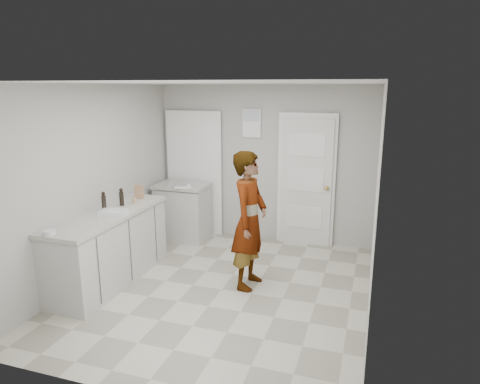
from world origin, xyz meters
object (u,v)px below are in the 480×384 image
(oil_cruet_a, at_px, (121,197))
(oil_cruet_b, at_px, (104,202))
(cake_mix_box, at_px, (139,192))
(spice_jar, at_px, (134,201))
(egg_bowl, at_px, (49,233))
(baking_dish, at_px, (113,213))
(person, at_px, (249,220))

(oil_cruet_a, relative_size, oil_cruet_b, 0.92)
(cake_mix_box, distance_m, oil_cruet_a, 0.40)
(spice_jar, distance_m, egg_bowl, 1.40)
(spice_jar, height_order, baking_dish, spice_jar)
(egg_bowl, bearing_deg, person, 36.15)
(oil_cruet_b, bearing_deg, oil_cruet_a, 80.44)
(person, relative_size, baking_dish, 4.79)
(oil_cruet_b, height_order, egg_bowl, oil_cruet_b)
(person, xyz_separation_m, egg_bowl, (-1.83, -1.33, 0.09))
(person, distance_m, spice_jar, 1.65)
(person, height_order, oil_cruet_b, person)
(oil_cruet_a, height_order, oil_cruet_b, oil_cruet_b)
(oil_cruet_b, bearing_deg, egg_bowl, -91.90)
(cake_mix_box, bearing_deg, spice_jar, -79.97)
(person, xyz_separation_m, oil_cruet_b, (-1.80, -0.40, 0.19))
(person, distance_m, egg_bowl, 2.26)
(oil_cruet_a, bearing_deg, oil_cruet_b, -99.56)
(oil_cruet_b, bearing_deg, cake_mix_box, 83.67)
(cake_mix_box, height_order, spice_jar, cake_mix_box)
(person, bearing_deg, spice_jar, 92.69)
(egg_bowl, bearing_deg, spice_jar, 82.57)
(spice_jar, distance_m, baking_dish, 0.54)
(person, xyz_separation_m, oil_cruet_a, (-1.74, -0.09, 0.18))
(person, bearing_deg, oil_cruet_a, 97.34)
(cake_mix_box, relative_size, baking_dish, 0.54)
(cake_mix_box, bearing_deg, egg_bowl, -99.10)
(cake_mix_box, height_order, egg_bowl, cake_mix_box)
(cake_mix_box, height_order, oil_cruet_b, oil_cruet_b)
(baking_dish, bearing_deg, egg_bowl, -104.70)
(cake_mix_box, relative_size, oil_cruet_b, 0.75)
(cake_mix_box, distance_m, egg_bowl, 1.65)
(person, distance_m, baking_dish, 1.68)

